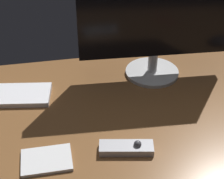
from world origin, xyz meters
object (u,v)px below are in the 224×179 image
(keyboard, at_px, (1,95))
(notepad, at_px, (47,160))
(monitor, at_px, (156,13))
(media_remote, at_px, (127,148))

(keyboard, distance_m, notepad, 0.37)
(monitor, distance_m, notepad, 0.63)
(monitor, xyz_separation_m, keyboard, (-0.57, -0.05, -0.24))
(monitor, xyz_separation_m, media_remote, (-0.19, -0.39, -0.24))
(keyboard, xyz_separation_m, media_remote, (0.38, -0.34, 0.00))
(media_remote, relative_size, notepad, 1.16)
(keyboard, relative_size, notepad, 2.40)
(media_remote, bearing_deg, notepad, -169.76)
(keyboard, height_order, notepad, keyboard)
(keyboard, bearing_deg, media_remote, -33.15)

